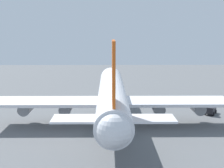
{
  "coord_description": "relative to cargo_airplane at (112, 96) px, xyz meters",
  "views": [
    {
      "loc": [
        -77.11,
        0.88,
        22.72
      ],
      "look_at": [
        0.0,
        0.0,
        9.33
      ],
      "focal_mm": 51.68,
      "sensor_mm": 36.0,
      "label": 1
    }
  ],
  "objects": [
    {
      "name": "ground_plane",
      "position": [
        0.1,
        0.0,
        -6.49
      ],
      "size": [
        247.56,
        247.56,
        0.0
      ],
      "primitive_type": "plane",
      "color": "slate"
    },
    {
      "name": "cargo_airplane",
      "position": [
        0.0,
        0.0,
        0.0
      ],
      "size": [
        61.89,
        55.82,
        20.74
      ],
      "color": "silver",
      "rests_on": "ground_plane"
    },
    {
      "name": "cargo_loader",
      "position": [
        6.15,
        -26.37,
        -5.41
      ],
      "size": [
        4.95,
        4.05,
        2.14
      ],
      "color": "#232328",
      "rests_on": "ground_plane"
    },
    {
      "name": "safety_cone_nose",
      "position": [
        27.95,
        0.91,
        -6.13
      ],
      "size": [
        0.5,
        0.5,
        0.72
      ],
      "primitive_type": "cone",
      "color": "orange",
      "rests_on": "ground_plane"
    }
  ]
}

